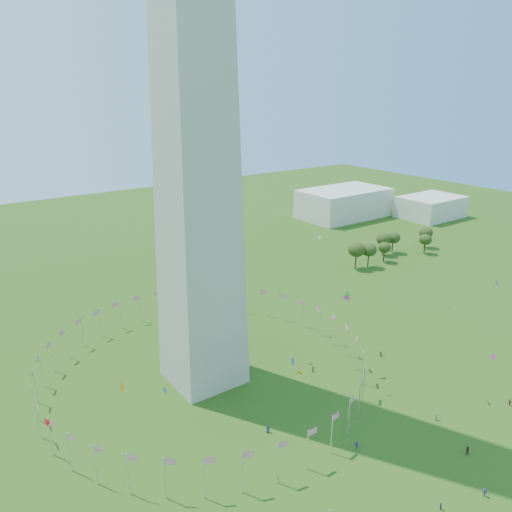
# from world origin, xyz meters

# --- Properties ---
(ground) EXTENTS (600.00, 600.00, 0.00)m
(ground) POSITION_xyz_m (0.00, 0.00, 0.00)
(ground) COLOR #244610
(ground) RESTS_ON ground
(washington_monument) EXTENTS (16.80, 16.80, 169.00)m
(washington_monument) POSITION_xyz_m (0.00, 50.00, 84.50)
(washington_monument) COLOR #B4AEA0
(washington_monument) RESTS_ON ground
(flag_ring) EXTENTS (80.24, 80.24, 9.00)m
(flag_ring) POSITION_xyz_m (-0.00, 50.00, 4.50)
(flag_ring) COLOR silver
(flag_ring) RESTS_ON ground
(gov_building_east_a) EXTENTS (50.00, 30.00, 16.00)m
(gov_building_east_a) POSITION_xyz_m (150.00, 150.00, 8.00)
(gov_building_east_a) COLOR beige
(gov_building_east_a) RESTS_ON ground
(gov_building_east_b) EXTENTS (35.00, 25.00, 12.00)m
(gov_building_east_b) POSITION_xyz_m (190.00, 120.00, 6.00)
(gov_building_east_b) COLOR beige
(gov_building_east_b) RESTS_ON ground
(crowd) EXTENTS (91.55, 50.80, 1.99)m
(crowd) POSITION_xyz_m (8.61, 3.05, 0.86)
(crowd) COLOR #56131C
(crowd) RESTS_ON ground
(kites_aloft) EXTENTS (111.41, 66.33, 32.62)m
(kites_aloft) POSITION_xyz_m (15.32, 22.81, 21.31)
(kites_aloft) COLOR #CC2699
(kites_aloft) RESTS_ON ground
(tree_line_east) EXTENTS (53.79, 15.48, 11.05)m
(tree_line_east) POSITION_xyz_m (112.09, 85.33, 4.94)
(tree_line_east) COLOR #354B19
(tree_line_east) RESTS_ON ground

